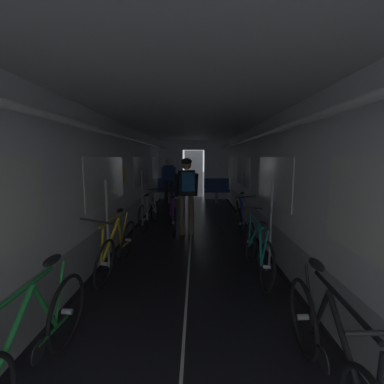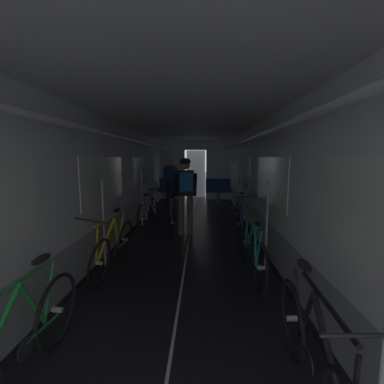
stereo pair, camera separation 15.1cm
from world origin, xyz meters
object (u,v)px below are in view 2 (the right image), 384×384
Objects in this scene: bicycle_silver at (149,212)px; bicycle_green at (19,343)px; bench_seat_far_left at (171,188)px; bicycle_black at (313,356)px; bicycle_yellow at (113,246)px; bicycle_blue at (239,216)px; bicycle_purple_in_aisle at (172,215)px; bench_seat_far_right at (218,188)px; person_cyclist_aisle at (185,188)px; person_standing_near_bench at (170,178)px; bicycle_teal at (253,250)px.

bicycle_green is (-0.03, -4.61, 0.00)m from bicycle_silver.
bench_seat_far_left reaches higher than bicycle_black.
bicycle_black is 3.03m from bicycle_yellow.
bicycle_blue is 1.59m from bicycle_purple_in_aisle.
bicycle_green is 2.11m from bicycle_yellow.
bicycle_green is (-2.12, 0.05, 0.00)m from bicycle_black.
bicycle_yellow is (-1.99, -6.09, -0.19)m from bench_seat_far_right.
person_cyclist_aisle reaches higher than bicycle_silver.
person_standing_near_bench reaches higher than bench_seat_far_right.
person_standing_near_bench reaches higher than bicycle_black.
bicycle_black is (1.95, -8.25, -0.18)m from bench_seat_far_left.
bicycle_black is at bearing -76.73° from bench_seat_far_left.
bench_seat_far_right is at bearing 93.67° from bicycle_blue.
person_cyclist_aisle is at bearing 105.59° from bicycle_black.
bicycle_green is at bearing -91.28° from person_standing_near_bench.
bicycle_black reaches higher than bicycle_teal.
bicycle_teal is 1.00× the size of person_standing_near_bench.
bicycle_black and bicycle_green have the same top height.
person_cyclist_aisle reaches higher than bicycle_yellow.
person_cyclist_aisle is (-0.99, -4.17, 0.50)m from bench_seat_far_right.
bicycle_teal is (2.10, 2.02, 0.00)m from bicycle_green.
bicycle_purple_in_aisle is (0.64, 4.29, 0.00)m from bicycle_green.
person_standing_near_bench is (0.00, -0.38, 0.41)m from bench_seat_far_left.
bench_seat_far_left and bench_seat_far_right have the same top height.
bicycle_silver is 0.98× the size of person_cyclist_aisle.
bench_seat_far_right is at bearing 0.00° from bench_seat_far_left.
bench_seat_far_left is 0.55m from person_standing_near_bench.
bicycle_yellow is at bearing -91.76° from bench_seat_far_left.
bicycle_purple_in_aisle is at bearing -108.87° from bench_seat_far_right.
bench_seat_far_left is 4.28m from person_cyclist_aisle.
bicycle_blue is at bearing 88.59° from bicycle_black.
bicycle_green is 7.85m from person_standing_near_bench.
person_cyclist_aisle is at bearing -168.43° from bicycle_blue.
bicycle_green is 1.01× the size of bicycle_purple_in_aisle.
bench_seat_far_right is 1.88m from person_standing_near_bench.
bicycle_blue reaches higher than bicycle_silver.
bicycle_silver is 1.00× the size of bicycle_green.
bicycle_yellow is 2.27m from person_cyclist_aisle.
bench_seat_far_left is at bearing 100.94° from person_cyclist_aisle.
bench_seat_far_left is at bearing 90.41° from person_standing_near_bench.
bicycle_silver is (-0.15, -3.59, -0.19)m from bench_seat_far_left.
person_standing_near_bench reaches higher than bicycle_silver.
person_standing_near_bench reaches higher than bicycle_yellow.
bicycle_teal is (2.08, -2.59, 0.00)m from bicycle_silver.
bench_seat_far_right is 0.58× the size of bicycle_green.
bicycle_blue is 4.13m from person_standing_near_bench.
bicycle_yellow is at bearing -117.34° from person_cyclist_aisle.
bicycle_teal is (0.13, -6.18, -0.18)m from bench_seat_far_right.
person_cyclist_aisle is (0.98, 4.03, 0.69)m from bicycle_green.
bicycle_blue is (0.12, 2.27, -0.00)m from bicycle_teal.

